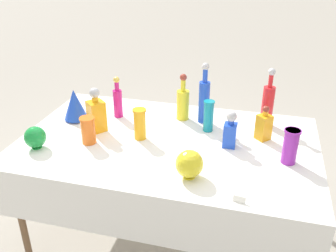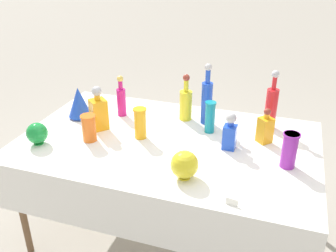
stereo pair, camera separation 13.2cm
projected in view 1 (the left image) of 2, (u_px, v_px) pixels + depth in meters
The scene contains 19 objects.
ground_plane at pixel (168, 231), 2.72m from camera, with size 40.00×40.00×0.00m, color #A0998C.
display_table at pixel (166, 150), 2.37m from camera, with size 1.86×1.16×0.76m.
tall_bottle_0 at pixel (268, 103), 2.50m from camera, with size 0.08×0.08×0.40m.
tall_bottle_1 at pixel (118, 100), 2.64m from camera, with size 0.06×0.06×0.30m.
tall_bottle_2 at pixel (204, 99), 2.54m from camera, with size 0.07×0.07×0.42m.
tall_bottle_3 at pixel (183, 102), 2.61m from camera, with size 0.09×0.09×0.33m.
square_decanter_0 at pixel (96, 113), 2.44m from camera, with size 0.14×0.14×0.30m.
square_decanter_1 at pixel (264, 126), 2.35m from camera, with size 0.11×0.11×0.23m.
square_decanter_2 at pixel (230, 131), 2.26m from camera, with size 0.08×0.08×0.24m.
slender_vase_0 at pixel (140, 123), 2.35m from camera, with size 0.09×0.09×0.20m.
slender_vase_1 at pixel (88, 129), 2.31m from camera, with size 0.10×0.10×0.17m.
slender_vase_2 at pixel (291, 145), 2.09m from camera, with size 0.09×0.09×0.21m.
slender_vase_3 at pixel (209, 115), 2.44m from camera, with size 0.07×0.07×0.21m.
fluted_vase_0 at pixel (75, 104), 2.59m from camera, with size 0.16×0.16×0.22m.
round_bowl_0 at pixel (35, 137), 2.26m from camera, with size 0.13×0.13×0.14m.
round_bowl_1 at pixel (189, 164), 1.97m from camera, with size 0.15×0.15×0.16m.
price_tag_left at pixel (239, 199), 1.81m from camera, with size 0.06×0.01×0.03m, color white.
cardboard_box_behind_left at pixel (255, 139), 3.70m from camera, with size 0.43×0.38×0.34m.
cardboard_box_behind_right at pixel (181, 134), 3.80m from camera, with size 0.52×0.54×0.34m.
Camera 1 is at (0.53, -2.01, 1.91)m, focal length 40.00 mm.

